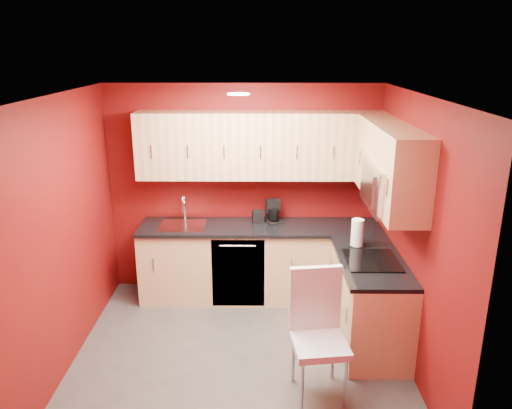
{
  "coord_description": "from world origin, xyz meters",
  "views": [
    {
      "loc": [
        0.19,
        -4.24,
        2.89
      ],
      "look_at": [
        0.16,
        0.55,
        1.37
      ],
      "focal_mm": 35.0,
      "sensor_mm": 36.0,
      "label": 1
    }
  ],
  "objects_px": {
    "microwave": "(390,186)",
    "coffee_maker": "(274,212)",
    "napkin_holder": "(258,216)",
    "sink": "(183,222)",
    "dining_chair": "(320,337)",
    "paper_towel": "(357,233)"
  },
  "relations": [
    {
      "from": "microwave",
      "to": "napkin_holder",
      "type": "height_order",
      "value": "microwave"
    },
    {
      "from": "coffee_maker",
      "to": "dining_chair",
      "type": "height_order",
      "value": "coffee_maker"
    },
    {
      "from": "sink",
      "to": "paper_towel",
      "type": "bearing_deg",
      "value": -18.27
    },
    {
      "from": "sink",
      "to": "coffee_maker",
      "type": "distance_m",
      "value": 1.07
    },
    {
      "from": "microwave",
      "to": "sink",
      "type": "distance_m",
      "value": 2.43
    },
    {
      "from": "sink",
      "to": "paper_towel",
      "type": "xyz_separation_m",
      "value": [
        1.9,
        -0.63,
        0.11
      ]
    },
    {
      "from": "microwave",
      "to": "coffee_maker",
      "type": "relative_size",
      "value": 2.79
    },
    {
      "from": "napkin_holder",
      "to": "paper_towel",
      "type": "bearing_deg",
      "value": -35.7
    },
    {
      "from": "napkin_holder",
      "to": "dining_chair",
      "type": "distance_m",
      "value": 2.01
    },
    {
      "from": "coffee_maker",
      "to": "napkin_holder",
      "type": "distance_m",
      "value": 0.2
    },
    {
      "from": "paper_towel",
      "to": "dining_chair",
      "type": "distance_m",
      "value": 1.36
    },
    {
      "from": "microwave",
      "to": "coffee_maker",
      "type": "distance_m",
      "value": 1.62
    },
    {
      "from": "napkin_holder",
      "to": "coffee_maker",
      "type": "bearing_deg",
      "value": -6.32
    },
    {
      "from": "coffee_maker",
      "to": "napkin_holder",
      "type": "xyz_separation_m",
      "value": [
        -0.19,
        0.02,
        -0.07
      ]
    },
    {
      "from": "napkin_holder",
      "to": "paper_towel",
      "type": "relative_size",
      "value": 0.47
    },
    {
      "from": "coffee_maker",
      "to": "napkin_holder",
      "type": "bearing_deg",
      "value": 156.99
    },
    {
      "from": "coffee_maker",
      "to": "dining_chair",
      "type": "relative_size",
      "value": 0.24
    },
    {
      "from": "microwave",
      "to": "dining_chair",
      "type": "xyz_separation_m",
      "value": [
        -0.69,
        -0.78,
        -1.1
      ]
    },
    {
      "from": "napkin_holder",
      "to": "dining_chair",
      "type": "relative_size",
      "value": 0.12
    },
    {
      "from": "microwave",
      "to": "paper_towel",
      "type": "xyz_separation_m",
      "value": [
        -0.19,
        0.38,
        -0.6
      ]
    },
    {
      "from": "microwave",
      "to": "dining_chair",
      "type": "distance_m",
      "value": 1.52
    },
    {
      "from": "sink",
      "to": "napkin_holder",
      "type": "bearing_deg",
      "value": 7.31
    }
  ]
}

